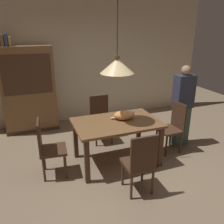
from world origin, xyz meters
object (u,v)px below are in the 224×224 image
at_px(dining_table, 117,127).
at_px(chair_far_back, 100,117).
at_px(person_standing, 182,107).
at_px(cat_sleeping, 125,115).
at_px(chair_near_front, 141,161).
at_px(hutch_bookcase, 29,91).
at_px(chair_left_side, 48,146).
at_px(chair_right_side, 173,125).
at_px(book_brown_thick, 2,40).
at_px(book_blue_wide, 6,40).
at_px(book_yellow_short, 10,41).
at_px(pendant_lamp, 117,66).

distance_m(dining_table, chair_far_back, 0.89).
distance_m(dining_table, person_standing, 1.42).
bearing_deg(cat_sleeping, chair_near_front, -100.12).
bearing_deg(chair_far_back, person_standing, -27.18).
bearing_deg(chair_near_front, hutch_bookcase, 114.38).
relative_size(chair_left_side, chair_near_front, 1.00).
bearing_deg(person_standing, chair_right_side, -150.53).
distance_m(hutch_bookcase, book_brown_thick, 1.13).
bearing_deg(person_standing, chair_left_side, -176.59).
xyz_separation_m(chair_far_back, book_blue_wide, (-1.58, 1.06, 1.46)).
bearing_deg(dining_table, book_blue_wide, 129.13).
distance_m(chair_right_side, book_blue_wide, 3.63).
distance_m(cat_sleeping, book_brown_thick, 2.86).
relative_size(cat_sleeping, book_blue_wide, 1.66).
bearing_deg(book_yellow_short, chair_right_side, -36.26).
xyz_separation_m(chair_near_front, person_standing, (1.41, 1.04, 0.28)).
bearing_deg(chair_right_side, dining_table, -179.87).
height_order(hutch_bookcase, book_blue_wide, book_blue_wide).
xyz_separation_m(dining_table, book_brown_thick, (-1.65, 1.94, 1.31)).
xyz_separation_m(chair_near_front, book_blue_wide, (-1.58, 2.82, 1.46)).
bearing_deg(cat_sleeping, person_standing, 5.04).
relative_size(cat_sleeping, book_brown_thick, 1.66).
bearing_deg(chair_far_back, pendant_lamp, -90.19).
distance_m(chair_right_side, book_yellow_short, 3.57).
bearing_deg(book_yellow_short, cat_sleeping, -48.43).
relative_size(chair_left_side, chair_far_back, 1.00).
bearing_deg(book_yellow_short, hutch_bookcase, -0.37).
bearing_deg(person_standing, hutch_bookcase, 146.43).
bearing_deg(book_blue_wide, person_standing, -30.85).
xyz_separation_m(pendant_lamp, hutch_bookcase, (-1.28, 1.94, -0.77)).
xyz_separation_m(chair_near_front, hutch_bookcase, (-1.28, 2.82, 0.38)).
bearing_deg(chair_left_side, person_standing, 3.41).
height_order(chair_left_side, chair_far_back, same).
relative_size(dining_table, book_brown_thick, 5.83).
distance_m(pendant_lamp, book_brown_thick, 2.57).
height_order(dining_table, chair_left_side, chair_left_side).
distance_m(cat_sleeping, pendant_lamp, 0.85).
bearing_deg(pendant_lamp, person_standing, 6.44).
bearing_deg(book_brown_thick, pendant_lamp, -49.56).
relative_size(chair_left_side, pendant_lamp, 0.72).
distance_m(dining_table, book_yellow_short, 2.78).
relative_size(chair_near_front, hutch_bookcase, 0.50).
bearing_deg(chair_far_back, cat_sleeping, -79.04).
relative_size(chair_right_side, book_yellow_short, 4.65).
xyz_separation_m(chair_left_side, chair_far_back, (1.13, 0.87, 0.00)).
bearing_deg(chair_left_side, chair_far_back, 37.59).
height_order(cat_sleeping, book_blue_wide, book_blue_wide).
distance_m(cat_sleeping, hutch_bookcase, 2.38).
height_order(dining_table, book_yellow_short, book_yellow_short).
xyz_separation_m(book_brown_thick, book_yellow_short, (0.14, 0.00, -0.02)).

